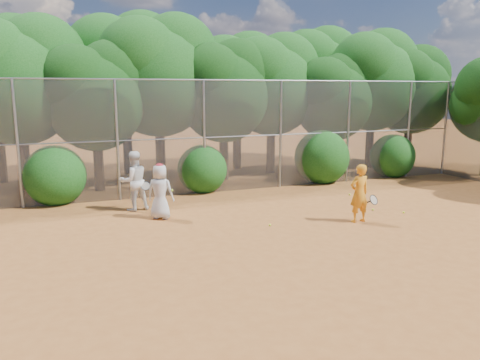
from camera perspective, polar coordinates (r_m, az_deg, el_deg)
name	(u,v)px	position (r m, az deg, el deg)	size (l,w,h in m)	color
ground	(313,238)	(12.00, 8.88, -6.96)	(80.00, 80.00, 0.00)	#985422
fence_back	(228,135)	(16.91, -1.52, 5.48)	(20.05, 0.09, 4.03)	gray
tree_1	(19,75)	(18.43, -25.33, 11.48)	(4.64, 4.03, 6.35)	black
tree_2	(96,92)	(17.73, -17.16, 10.22)	(3.99, 3.47, 5.47)	black
tree_3	(159,71)	(19.10, -9.82, 12.99)	(4.89, 4.26, 6.70)	black
tree_4	(224,87)	(19.17, -1.93, 11.22)	(4.19, 3.64, 5.73)	black
tree_5	(272,81)	(20.86, 3.97, 11.98)	(4.51, 3.92, 6.17)	black
tree_6	(334,94)	(21.18, 11.34, 10.21)	(3.86, 3.36, 5.29)	black
tree_7	(374,76)	(23.11, 15.97, 12.06)	(4.77, 4.14, 6.53)	black
tree_8	(412,87)	(24.12, 20.20, 10.65)	(4.25, 3.70, 5.82)	black
tree_10	(125,67)	(21.11, -13.80, 13.26)	(5.15, 4.48, 7.06)	black
tree_11	(238,79)	(21.95, -0.27, 12.25)	(4.64, 4.03, 6.35)	black
tree_12	(317,73)	(24.46, 9.36, 12.79)	(5.02, 4.37, 6.88)	black
bush_0	(55,173)	(16.36, -21.65, 0.80)	(2.00, 2.00, 2.00)	#124912
bush_1	(202,167)	(17.07, -4.63, 1.60)	(1.80, 1.80, 1.80)	#124912
bush_2	(322,155)	(19.06, 9.93, 3.05)	(2.20, 2.20, 2.20)	#124912
bush_3	(393,154)	(21.09, 18.10, 3.01)	(1.90, 1.90, 1.90)	#124912
player_yellow	(359,193)	(13.45, 14.34, -1.59)	(0.82, 0.52, 1.64)	orange
player_teen	(160,191)	(13.58, -9.70, -1.38)	(0.92, 0.84, 1.61)	silver
player_white	(134,181)	(14.67, -12.81, -0.12)	(1.01, 0.85, 1.84)	white
ball_0	(404,212)	(14.94, 19.33, -3.74)	(0.07, 0.07, 0.07)	#CBED2B
ball_1	(373,202)	(15.95, 15.91, -2.63)	(0.07, 0.07, 0.07)	#CBED2B
ball_2	(373,210)	(14.99, 15.92, -3.49)	(0.07, 0.07, 0.07)	#CBED2B
ball_3	(270,225)	(12.83, 3.66, -5.49)	(0.07, 0.07, 0.07)	#CBED2B
ball_4	(350,194)	(16.94, 13.22, -1.72)	(0.07, 0.07, 0.07)	#CBED2B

